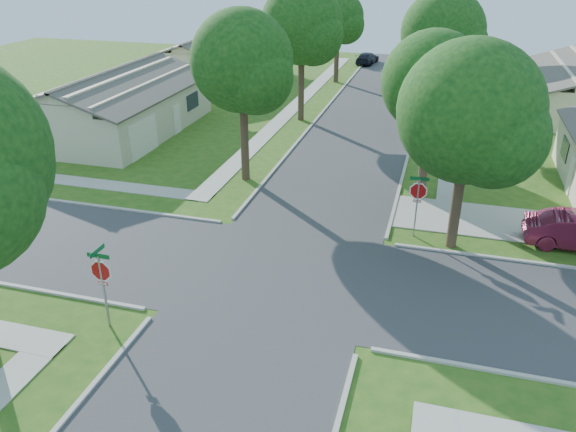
# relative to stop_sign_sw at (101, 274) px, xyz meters

# --- Properties ---
(ground) EXTENTS (100.00, 100.00, 0.00)m
(ground) POSITION_rel_stop_sign_sw_xyz_m (4.70, 4.70, -2.03)
(ground) COLOR #295316
(ground) RESTS_ON ground
(road_ns) EXTENTS (7.00, 100.00, 0.02)m
(road_ns) POSITION_rel_stop_sign_sw_xyz_m (4.70, 4.70, -2.03)
(road_ns) COLOR #333335
(road_ns) RESTS_ON ground
(sidewalk_ne) EXTENTS (1.20, 40.00, 0.04)m
(sidewalk_ne) POSITION_rel_stop_sign_sw_xyz_m (10.80, 30.70, -2.01)
(sidewalk_ne) COLOR #9E9B91
(sidewalk_ne) RESTS_ON ground
(sidewalk_nw) EXTENTS (1.20, 40.00, 0.04)m
(sidewalk_nw) POSITION_rel_stop_sign_sw_xyz_m (-1.40, 30.70, -2.01)
(sidewalk_nw) COLOR #9E9B91
(sidewalk_nw) RESTS_ON ground
(driveway) EXTENTS (8.80, 3.60, 0.05)m
(driveway) POSITION_rel_stop_sign_sw_xyz_m (12.60, 11.80, -2.01)
(driveway) COLOR #9E9B91
(driveway) RESTS_ON ground
(stop_sign_sw) EXTENTS (1.05, 0.80, 2.98)m
(stop_sign_sw) POSITION_rel_stop_sign_sw_xyz_m (0.00, 0.00, 0.00)
(stop_sign_sw) COLOR gray
(stop_sign_sw) RESTS_ON ground
(stop_sign_ne) EXTENTS (1.05, 0.80, 2.98)m
(stop_sign_ne) POSITION_rel_stop_sign_sw_xyz_m (9.40, 9.40, 0.00)
(stop_sign_ne) COLOR gray
(stop_sign_ne) RESTS_ON ground
(tree_e_near) EXTENTS (4.97, 4.80, 8.28)m
(tree_e_near) POSITION_rel_stop_sign_sw_xyz_m (9.45, 13.71, 3.61)
(tree_e_near) COLOR #38281C
(tree_e_near) RESTS_ON ground
(tree_e_mid) EXTENTS (5.59, 5.40, 9.21)m
(tree_e_mid) POSITION_rel_stop_sign_sw_xyz_m (9.46, 25.71, 4.22)
(tree_e_mid) COLOR #38281C
(tree_e_mid) RESTS_ON ground
(tree_e_far) EXTENTS (5.17, 5.00, 8.72)m
(tree_e_far) POSITION_rel_stop_sign_sw_xyz_m (9.45, 38.71, 3.95)
(tree_e_far) COLOR #38281C
(tree_e_far) RESTS_ON ground
(tree_w_near) EXTENTS (5.38, 5.20, 8.97)m
(tree_w_near) POSITION_rel_stop_sign_sw_xyz_m (0.06, 13.71, 4.08)
(tree_w_near) COLOR #38281C
(tree_w_near) RESTS_ON ground
(tree_w_mid) EXTENTS (5.80, 5.60, 9.56)m
(tree_w_mid) POSITION_rel_stop_sign_sw_xyz_m (0.06, 25.71, 4.46)
(tree_w_mid) COLOR #38281C
(tree_w_mid) RESTS_ON ground
(tree_w_far) EXTENTS (4.76, 4.60, 8.04)m
(tree_w_far) POSITION_rel_stop_sign_sw_xyz_m (0.05, 38.71, 3.48)
(tree_w_far) COLOR #38281C
(tree_w_far) RESTS_ON ground
(tree_ne_corner) EXTENTS (5.80, 5.60, 8.66)m
(tree_ne_corner) POSITION_rel_stop_sign_sw_xyz_m (11.06, 8.91, 3.56)
(tree_ne_corner) COLOR #38281C
(tree_ne_corner) RESTS_ON ground
(house_nw_near) EXTENTS (8.42, 13.60, 4.23)m
(house_nw_near) POSITION_rel_stop_sign_sw_xyz_m (-11.29, 19.70, -0.51)
(house_nw_near) COLOR #B9B092
(house_nw_near) RESTS_ON ground
(house_nw_far) EXTENTS (8.42, 13.60, 4.23)m
(house_nw_far) POSITION_rel_stop_sign_sw_xyz_m (-11.29, 36.70, -0.51)
(house_nw_far) COLOR #B9B092
(house_nw_far) RESTS_ON ground
(car_curb_east) EXTENTS (1.75, 4.21, 1.43)m
(car_curb_east) POSITION_rel_stop_sign_sw_xyz_m (5.90, 36.54, -1.32)
(car_curb_east) COLOR black
(car_curb_east) RESTS_ON ground
(car_curb_west) EXTENTS (2.24, 4.37, 1.21)m
(car_curb_west) POSITION_rel_stop_sign_sw_xyz_m (1.50, 48.27, -1.42)
(car_curb_west) COLOR black
(car_curb_west) RESTS_ON ground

